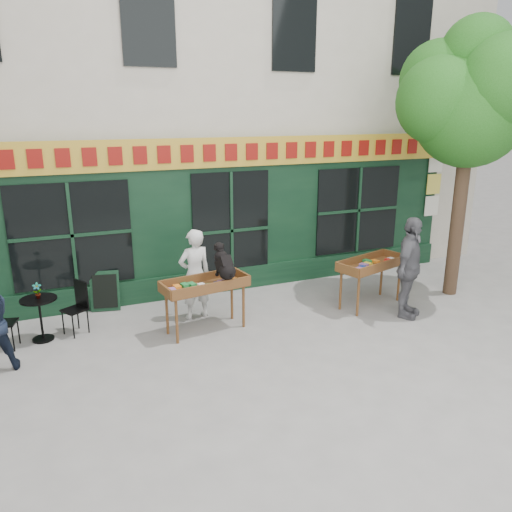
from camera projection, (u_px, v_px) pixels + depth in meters
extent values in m
plane|color=slate|center=(276.00, 331.00, 8.99)|extent=(80.00, 80.00, 0.00)
cube|color=beige|center=(180.00, 63.00, 12.90)|extent=(14.00, 7.00, 10.00)
cube|color=black|center=(229.00, 218.00, 10.69)|extent=(11.00, 0.16, 3.20)
cube|color=gold|center=(230.00, 152.00, 10.19)|extent=(11.00, 0.06, 0.60)
cube|color=maroon|center=(231.00, 152.00, 10.15)|extent=(9.60, 0.03, 0.34)
cube|color=black|center=(232.00, 279.00, 10.98)|extent=(11.00, 0.10, 0.50)
cube|color=black|center=(231.00, 230.00, 10.67)|extent=(1.70, 0.05, 2.50)
cube|color=black|center=(72.00, 235.00, 9.42)|extent=(2.20, 0.05, 2.00)
cube|color=black|center=(358.00, 210.00, 11.81)|extent=(2.20, 0.05, 2.00)
cube|color=silver|center=(432.00, 206.00, 12.62)|extent=(0.42, 0.02, 0.50)
cube|color=#E5D14C|center=(434.00, 184.00, 12.47)|extent=(0.42, 0.02, 0.50)
cube|color=silver|center=(436.00, 162.00, 12.31)|extent=(0.42, 0.02, 0.50)
cylinder|color=#382619|center=(459.00, 211.00, 10.36)|extent=(0.28, 0.28, 3.60)
sphere|color=#1B5012|center=(470.00, 111.00, 9.80)|extent=(2.20, 2.20, 2.20)
sphere|color=#1B5012|center=(487.00, 96.00, 10.24)|extent=(1.80, 1.80, 1.80)
sphere|color=#1B5012|center=(440.00, 101.00, 9.70)|extent=(1.70, 1.70, 1.70)
sphere|color=#1B5012|center=(507.00, 83.00, 9.20)|extent=(1.80, 1.80, 1.80)
sphere|color=#1B5012|center=(440.00, 80.00, 10.05)|extent=(1.60, 1.60, 1.60)
sphere|color=#1B5012|center=(477.00, 52.00, 9.62)|extent=(1.40, 1.40, 1.40)
cylinder|color=brown|center=(177.00, 322.00, 8.39)|extent=(0.05, 0.05, 0.80)
cylinder|color=brown|center=(243.00, 306.00, 9.04)|extent=(0.05, 0.05, 0.80)
cylinder|color=brown|center=(167.00, 313.00, 8.75)|extent=(0.05, 0.05, 0.80)
cylinder|color=brown|center=(232.00, 299.00, 9.40)|extent=(0.05, 0.05, 0.80)
cube|color=brown|center=(205.00, 287.00, 8.78)|extent=(1.57, 0.80, 0.05)
cube|color=brown|center=(212.00, 288.00, 8.52)|extent=(1.49, 0.26, 0.18)
cube|color=brown|center=(198.00, 279.00, 8.99)|extent=(1.49, 0.26, 0.18)
cube|color=brown|center=(205.00, 284.00, 8.76)|extent=(1.35, 0.59, 0.06)
imported|color=silver|center=(195.00, 274.00, 9.34)|extent=(0.69, 0.50, 1.73)
cylinder|color=brown|center=(358.00, 297.00, 9.52)|extent=(0.05, 0.05, 0.80)
cylinder|color=brown|center=(399.00, 282.00, 10.32)|extent=(0.05, 0.05, 0.80)
cylinder|color=brown|center=(341.00, 290.00, 9.85)|extent=(0.05, 0.05, 0.80)
cylinder|color=brown|center=(381.00, 277.00, 10.64)|extent=(0.05, 0.05, 0.80)
cube|color=brown|center=(372.00, 266.00, 9.97)|extent=(1.60, 0.98, 0.05)
cube|color=brown|center=(384.00, 266.00, 9.73)|extent=(1.45, 0.46, 0.18)
cube|color=brown|center=(361.00, 259.00, 10.16)|extent=(1.45, 0.46, 0.18)
cube|color=brown|center=(372.00, 264.00, 9.95)|extent=(1.36, 0.75, 0.06)
imported|color=#56565B|center=(409.00, 268.00, 9.37)|extent=(1.20, 1.06, 1.94)
cylinder|color=black|center=(43.00, 339.00, 8.62)|extent=(0.36, 0.36, 0.03)
cylinder|color=black|center=(41.00, 320.00, 8.52)|extent=(0.04, 0.04, 0.72)
cylinder|color=black|center=(38.00, 299.00, 8.42)|extent=(0.60, 0.60, 0.03)
cube|color=black|center=(4.00, 323.00, 8.21)|extent=(0.44, 0.44, 0.03)
cylinder|color=black|center=(13.00, 339.00, 8.15)|extent=(0.02, 0.02, 0.44)
cylinder|color=black|center=(19.00, 331.00, 8.44)|extent=(0.02, 0.02, 0.44)
cylinder|color=black|center=(0.00, 333.00, 8.39)|extent=(0.02, 0.02, 0.44)
cube|color=black|center=(74.00, 310.00, 8.75)|extent=(0.49, 0.49, 0.03)
cube|color=black|center=(81.00, 294.00, 8.81)|extent=(0.21, 0.32, 0.50)
cylinder|color=black|center=(63.00, 323.00, 8.79)|extent=(0.02, 0.02, 0.44)
cylinder|color=black|center=(73.00, 327.00, 8.62)|extent=(0.02, 0.02, 0.44)
cylinder|color=black|center=(78.00, 317.00, 9.02)|extent=(0.02, 0.02, 0.44)
cylinder|color=black|center=(88.00, 321.00, 8.85)|extent=(0.02, 0.02, 0.44)
imported|color=gray|center=(37.00, 291.00, 8.38)|extent=(0.15, 0.10, 0.28)
cube|color=black|center=(105.00, 291.00, 9.82)|extent=(0.59, 0.30, 0.79)
cube|color=black|center=(105.00, 291.00, 9.80)|extent=(0.48, 0.26, 0.65)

